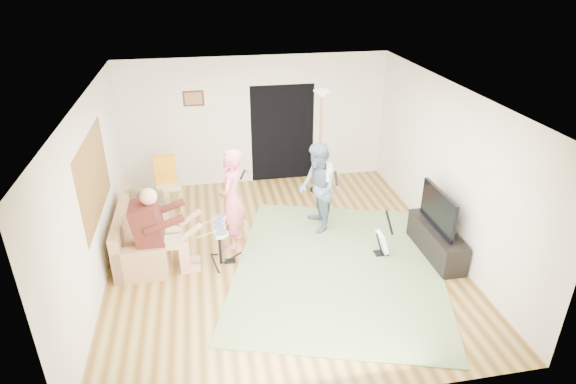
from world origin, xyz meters
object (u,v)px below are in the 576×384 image
object	(u,v)px
drum_kit	(220,246)
torchiere_lamp	(321,124)
sofa	(140,236)
tv_cabinet	(436,241)
television	(438,209)
guitar_spare	(383,242)
dining_chair	(169,190)
guitarist	(317,188)
singer	(232,199)

from	to	relation	value
drum_kit	torchiere_lamp	size ratio (longest dim) A/B	0.35
drum_kit	torchiere_lamp	bearing A→B (deg)	46.61
sofa	drum_kit	world-z (taller)	sofa
tv_cabinet	television	world-z (taller)	television
guitar_spare	torchiere_lamp	distance (m)	2.86
dining_chair	tv_cabinet	distance (m)	5.03
sofa	tv_cabinet	distance (m)	4.90
torchiere_lamp	guitarist	bearing A→B (deg)	-105.58
dining_chair	tv_cabinet	size ratio (longest dim) A/B	0.74
guitarist	guitar_spare	xyz separation A→B (m)	(0.87, -1.02, -0.57)
tv_cabinet	torchiere_lamp	bearing A→B (deg)	115.70
dining_chair	tv_cabinet	xyz separation A→B (m)	(4.36, -2.50, -0.12)
guitarist	torchiere_lamp	bearing A→B (deg)	164.52
guitar_spare	torchiere_lamp	world-z (taller)	torchiere_lamp
torchiere_lamp	sofa	bearing A→B (deg)	-154.34
singer	torchiere_lamp	bearing A→B (deg)	152.20
dining_chair	television	distance (m)	5.01
drum_kit	tv_cabinet	distance (m)	3.52
guitar_spare	tv_cabinet	bearing A→B (deg)	-10.45
television	sofa	bearing A→B (deg)	167.64
dining_chair	sofa	bearing A→B (deg)	-118.08
singer	tv_cabinet	distance (m)	3.43
drum_kit	guitarist	bearing A→B (deg)	24.09
sofa	television	distance (m)	4.88
television	torchiere_lamp	bearing A→B (deg)	114.84
guitarist	television	distance (m)	2.05
drum_kit	guitar_spare	bearing A→B (deg)	-4.95
sofa	tv_cabinet	world-z (taller)	sofa
guitar_spare	torchiere_lamp	size ratio (longest dim) A/B	0.39
dining_chair	tv_cabinet	bearing A→B (deg)	-41.65
guitar_spare	tv_cabinet	world-z (taller)	guitar_spare
drum_kit	torchiere_lamp	distance (m)	3.39
tv_cabinet	drum_kit	bearing A→B (deg)	173.68
sofa	dining_chair	distance (m)	1.52
drum_kit	dining_chair	distance (m)	2.28
sofa	torchiere_lamp	distance (m)	4.04
guitarist	television	xyz separation A→B (m)	(1.68, -1.18, 0.04)
sofa	drum_kit	size ratio (longest dim) A/B	2.63
singer	dining_chair	distance (m)	2.00
singer	torchiere_lamp	world-z (taller)	torchiere_lamp
guitar_spare	dining_chair	bearing A→B (deg)	146.27
sofa	guitar_spare	bearing A→B (deg)	-12.62
drum_kit	guitar_spare	size ratio (longest dim) A/B	0.90
torchiere_lamp	television	bearing A→B (deg)	-65.16
singer	guitar_spare	distance (m)	2.58
drum_kit	tv_cabinet	world-z (taller)	drum_kit
dining_chair	television	world-z (taller)	television
singer	guitarist	world-z (taller)	singer
singer	dining_chair	bearing A→B (deg)	-125.41
guitarist	sofa	bearing A→B (deg)	-87.27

